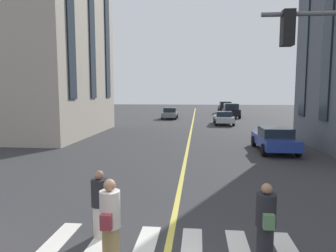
{
  "coord_description": "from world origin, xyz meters",
  "views": [
    {
      "loc": [
        -4.32,
        -0.61,
        3.29
      ],
      "look_at": [
        8.27,
        0.66,
        1.89
      ],
      "focal_mm": 32.24,
      "sensor_mm": 36.0,
      "label": 1
    }
  ],
  "objects_px": {
    "car_black_oncoming": "(225,107)",
    "car_black_parked_b": "(231,110)",
    "car_blue_trailing": "(274,139)",
    "car_silver_far": "(224,118)",
    "pedestrian_far": "(110,224)",
    "pedestrian_companion": "(100,204)",
    "pedestrian_near": "(266,224)",
    "car_grey_mid": "(170,113)"
  },
  "relations": [
    {
      "from": "car_black_oncoming",
      "to": "car_blue_trailing",
      "type": "relative_size",
      "value": 1.07
    },
    {
      "from": "car_blue_trailing",
      "to": "car_black_parked_b",
      "type": "xyz_separation_m",
      "value": [
        23.05,
        0.0,
        0.27
      ]
    },
    {
      "from": "car_black_oncoming",
      "to": "car_black_parked_b",
      "type": "bearing_deg",
      "value": 180.0
    },
    {
      "from": "car_grey_mid",
      "to": "pedestrian_near",
      "type": "bearing_deg",
      "value": -171.39
    },
    {
      "from": "pedestrian_companion",
      "to": "pedestrian_far",
      "type": "xyz_separation_m",
      "value": [
        -1.22,
        -0.61,
        0.1
      ]
    },
    {
      "from": "car_black_oncoming",
      "to": "pedestrian_far",
      "type": "relative_size",
      "value": 2.73
    },
    {
      "from": "pedestrian_far",
      "to": "car_blue_trailing",
      "type": "bearing_deg",
      "value": -26.01
    },
    {
      "from": "car_blue_trailing",
      "to": "pedestrian_far",
      "type": "relative_size",
      "value": 2.55
    },
    {
      "from": "car_grey_mid",
      "to": "pedestrian_near",
      "type": "relative_size",
      "value": 2.46
    },
    {
      "from": "car_silver_far",
      "to": "pedestrian_far",
      "type": "height_order",
      "value": "pedestrian_far"
    },
    {
      "from": "car_grey_mid",
      "to": "pedestrian_companion",
      "type": "xyz_separation_m",
      "value": [
        -31.5,
        -1.36,
        0.07
      ]
    },
    {
      "from": "car_silver_far",
      "to": "car_blue_trailing",
      "type": "relative_size",
      "value": 1.0
    },
    {
      "from": "car_blue_trailing",
      "to": "pedestrian_far",
      "type": "distance_m",
      "value": 13.45
    },
    {
      "from": "car_black_oncoming",
      "to": "car_blue_trailing",
      "type": "xyz_separation_m",
      "value": [
        -31.8,
        -0.0,
        -0.27
      ]
    },
    {
      "from": "car_blue_trailing",
      "to": "pedestrian_near",
      "type": "height_order",
      "value": "pedestrian_near"
    },
    {
      "from": "car_grey_mid",
      "to": "pedestrian_far",
      "type": "bearing_deg",
      "value": -176.57
    },
    {
      "from": "car_silver_far",
      "to": "car_black_parked_b",
      "type": "xyz_separation_m",
      "value": [
        8.68,
        -1.65,
        0.27
      ]
    },
    {
      "from": "car_black_parked_b",
      "to": "car_grey_mid",
      "type": "bearing_deg",
      "value": 107.13
    },
    {
      "from": "car_black_parked_b",
      "to": "pedestrian_near",
      "type": "xyz_separation_m",
      "value": [
        -34.64,
        2.98,
        -0.18
      ]
    },
    {
      "from": "pedestrian_near",
      "to": "pedestrian_companion",
      "type": "height_order",
      "value": "pedestrian_near"
    },
    {
      "from": "car_grey_mid",
      "to": "pedestrian_companion",
      "type": "height_order",
      "value": "pedestrian_companion"
    },
    {
      "from": "car_black_parked_b",
      "to": "car_silver_far",
      "type": "bearing_deg",
      "value": 169.22
    },
    {
      "from": "car_blue_trailing",
      "to": "car_black_parked_b",
      "type": "bearing_deg",
      "value": 0.0
    },
    {
      "from": "car_silver_far",
      "to": "car_grey_mid",
      "type": "relative_size",
      "value": 1.13
    },
    {
      "from": "car_silver_far",
      "to": "car_blue_trailing",
      "type": "distance_m",
      "value": 14.46
    },
    {
      "from": "car_silver_far",
      "to": "pedestrian_companion",
      "type": "height_order",
      "value": "pedestrian_companion"
    },
    {
      "from": "pedestrian_far",
      "to": "pedestrian_near",
      "type": "bearing_deg",
      "value": -80.47
    },
    {
      "from": "car_black_oncoming",
      "to": "pedestrian_near",
      "type": "xyz_separation_m",
      "value": [
        -43.39,
        2.98,
        -0.18
      ]
    },
    {
      "from": "car_black_oncoming",
      "to": "pedestrian_companion",
      "type": "xyz_separation_m",
      "value": [
        -42.67,
        6.5,
        -0.2
      ]
    },
    {
      "from": "car_black_oncoming",
      "to": "car_black_parked_b",
      "type": "distance_m",
      "value": 8.75
    },
    {
      "from": "car_silver_far",
      "to": "car_black_parked_b",
      "type": "relative_size",
      "value": 0.94
    },
    {
      "from": "car_silver_far",
      "to": "pedestrian_near",
      "type": "height_order",
      "value": "pedestrian_near"
    },
    {
      "from": "car_silver_far",
      "to": "pedestrian_companion",
      "type": "bearing_deg",
      "value": 169.12
    },
    {
      "from": "car_silver_far",
      "to": "car_grey_mid",
      "type": "distance_m",
      "value": 8.82
    },
    {
      "from": "car_blue_trailing",
      "to": "pedestrian_companion",
      "type": "distance_m",
      "value": 12.66
    },
    {
      "from": "car_grey_mid",
      "to": "pedestrian_far",
      "type": "xyz_separation_m",
      "value": [
        -32.71,
        -1.96,
        0.17
      ]
    },
    {
      "from": "pedestrian_near",
      "to": "pedestrian_far",
      "type": "distance_m",
      "value": 2.96
    },
    {
      "from": "car_blue_trailing",
      "to": "pedestrian_companion",
      "type": "relative_size",
      "value": 2.83
    },
    {
      "from": "pedestrian_near",
      "to": "pedestrian_far",
      "type": "relative_size",
      "value": 0.92
    },
    {
      "from": "pedestrian_near",
      "to": "pedestrian_far",
      "type": "bearing_deg",
      "value": 99.53
    },
    {
      "from": "pedestrian_companion",
      "to": "pedestrian_near",
      "type": "bearing_deg",
      "value": -101.65
    },
    {
      "from": "car_blue_trailing",
      "to": "car_grey_mid",
      "type": "xyz_separation_m",
      "value": [
        20.63,
        7.86,
        -0.0
      ]
    }
  ]
}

